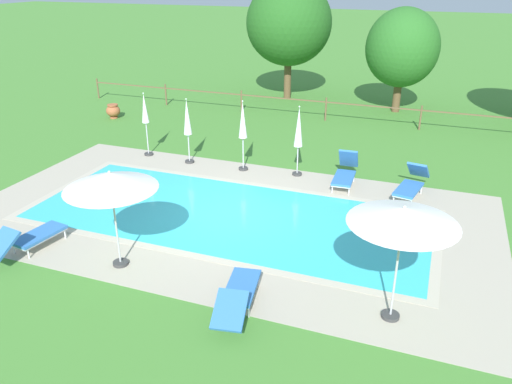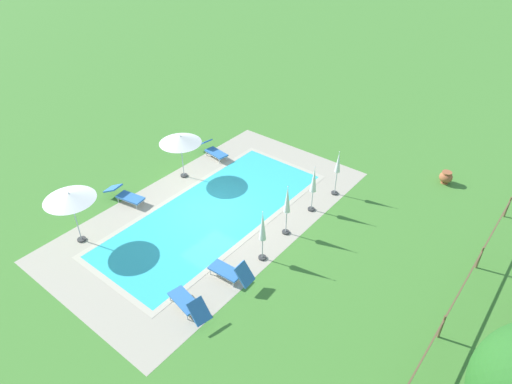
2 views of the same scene
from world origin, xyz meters
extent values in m
plane|color=#478433|center=(0.00, 0.00, 0.00)|extent=(160.00, 160.00, 0.00)
cube|color=#B2A893|center=(0.00, 0.00, 0.00)|extent=(14.55, 7.96, 0.01)
cube|color=#38C6D1|center=(0.00, 0.00, 0.01)|extent=(10.95, 4.37, 0.01)
cube|color=#C0B59F|center=(0.00, 2.31, 0.01)|extent=(11.43, 0.24, 0.01)
cube|color=#C0B59F|center=(0.00, -2.31, 0.01)|extent=(11.43, 0.24, 0.01)
cube|color=#C0B59F|center=(5.60, 0.00, 0.01)|extent=(0.24, 4.37, 0.01)
cube|color=#C0B59F|center=(-5.60, 0.00, 0.01)|extent=(0.24, 4.37, 0.01)
cube|color=#3370BC|center=(2.64, 3.09, 0.32)|extent=(0.66, 1.33, 0.07)
cube|color=#3370BC|center=(2.59, 3.99, 0.65)|extent=(0.63, 0.59, 0.71)
cube|color=silver|center=(2.64, 3.09, 0.26)|extent=(0.63, 1.30, 0.04)
cylinder|color=silver|center=(2.92, 2.55, 0.14)|extent=(0.04, 0.04, 0.28)
cylinder|color=silver|center=(2.41, 2.52, 0.14)|extent=(0.04, 0.04, 0.28)
cylinder|color=silver|center=(2.87, 3.65, 0.14)|extent=(0.04, 0.04, 0.28)
cylinder|color=silver|center=(2.36, 3.63, 0.14)|extent=(0.04, 0.04, 0.28)
cube|color=#3370BC|center=(-3.67, -3.20, 0.32)|extent=(0.78, 1.37, 0.07)
cube|color=#3370BC|center=(-3.82, -4.20, 0.54)|extent=(0.70, 0.82, 0.51)
cube|color=silver|center=(-3.67, -3.20, 0.26)|extent=(0.75, 1.34, 0.04)
cylinder|color=silver|center=(-3.84, -2.62, 0.14)|extent=(0.04, 0.04, 0.28)
cylinder|color=silver|center=(-3.34, -2.69, 0.14)|extent=(0.04, 0.04, 0.28)
cylinder|color=silver|center=(-4.00, -3.71, 0.14)|extent=(0.04, 0.04, 0.28)
cylinder|color=silver|center=(-3.50, -3.79, 0.14)|extent=(0.04, 0.04, 0.28)
cube|color=#3370BC|center=(4.62, 2.92, 0.32)|extent=(0.84, 1.39, 0.07)
cube|color=#3370BC|center=(4.80, 3.86, 0.60)|extent=(0.72, 0.77, 0.62)
cube|color=silver|center=(4.62, 2.92, 0.26)|extent=(0.80, 1.36, 0.04)
cylinder|color=silver|center=(4.76, 2.32, 0.14)|extent=(0.04, 0.04, 0.28)
cylinder|color=silver|center=(4.26, 2.42, 0.14)|extent=(0.04, 0.04, 0.28)
cylinder|color=silver|center=(4.98, 3.41, 0.14)|extent=(0.04, 0.04, 0.28)
cylinder|color=silver|center=(4.48, 3.51, 0.14)|extent=(0.04, 0.04, 0.28)
cube|color=#3370BC|center=(1.85, -3.51, 0.32)|extent=(0.81, 1.38, 0.07)
cube|color=#3370BC|center=(2.03, -4.53, 0.50)|extent=(0.73, 0.88, 0.42)
cube|color=silver|center=(1.85, -3.51, 0.26)|extent=(0.78, 1.35, 0.04)
cylinder|color=silver|center=(1.51, -3.01, 0.14)|extent=(0.04, 0.04, 0.28)
cylinder|color=silver|center=(2.01, -2.93, 0.14)|extent=(0.04, 0.04, 0.28)
cylinder|color=silver|center=(1.70, -4.10, 0.14)|extent=(0.04, 0.04, 0.28)
cylinder|color=silver|center=(2.20, -4.01, 0.14)|extent=(0.04, 0.04, 0.28)
cylinder|color=#383838|center=(-1.30, -3.25, 0.04)|extent=(0.36, 0.36, 0.08)
cylinder|color=#B2B5B7|center=(-1.30, -3.25, 1.15)|extent=(0.04, 0.04, 2.29)
cone|color=white|center=(-1.30, -3.25, 2.12)|extent=(2.06, 2.06, 0.38)
sphere|color=white|center=(-1.30, -3.25, 2.32)|extent=(0.06, 0.06, 0.06)
cylinder|color=#383838|center=(4.83, -3.03, 0.04)|extent=(0.36, 0.36, 0.08)
cylinder|color=#B2B5B7|center=(4.83, -3.03, 1.19)|extent=(0.04, 0.04, 2.39)
cone|color=white|center=(4.83, -3.03, 2.25)|extent=(2.04, 2.04, 0.31)
sphere|color=white|center=(4.83, -3.03, 2.42)|extent=(0.06, 0.06, 0.06)
cylinder|color=#383838|center=(-4.71, 3.54, 0.04)|extent=(0.32, 0.32, 0.08)
cylinder|color=#B2B5B7|center=(-4.71, 3.54, 0.62)|extent=(0.04, 0.04, 1.25)
cone|color=white|center=(-4.71, 3.54, 1.77)|extent=(0.26, 0.26, 1.04)
sphere|color=white|center=(-4.71, 3.54, 2.31)|extent=(0.05, 0.05, 0.05)
cylinder|color=#383838|center=(-2.93, 3.36, 0.04)|extent=(0.32, 0.32, 0.08)
cylinder|color=#B2B5B7|center=(-2.93, 3.36, 0.53)|extent=(0.04, 0.04, 1.06)
cone|color=white|center=(-2.93, 3.36, 1.66)|extent=(0.28, 0.28, 1.21)
sphere|color=white|center=(-2.93, 3.36, 2.29)|extent=(0.05, 0.05, 0.05)
cylinder|color=#383838|center=(-0.88, 3.38, 0.04)|extent=(0.32, 0.32, 0.08)
cylinder|color=#B2B5B7|center=(-0.88, 3.38, 0.58)|extent=(0.04, 0.04, 1.16)
cone|color=white|center=(-0.88, 3.38, 1.76)|extent=(0.28, 0.28, 1.22)
sphere|color=white|center=(-0.88, 3.38, 2.39)|extent=(0.05, 0.05, 0.05)
cylinder|color=#383838|center=(0.99, 3.56, 0.04)|extent=(0.32, 0.32, 0.08)
cylinder|color=#B2B5B7|center=(0.99, 3.56, 0.51)|extent=(0.04, 0.04, 1.02)
cone|color=white|center=(0.99, 3.56, 1.67)|extent=(0.28, 0.28, 1.29)
sphere|color=white|center=(0.99, 3.56, 2.33)|extent=(0.05, 0.05, 0.05)
cylinder|color=#A85B38|center=(-8.92, 7.36, 0.04)|extent=(0.35, 0.35, 0.08)
ellipsoid|color=#A85B38|center=(-8.92, 7.36, 0.35)|extent=(0.63, 0.63, 0.54)
cylinder|color=#A85B38|center=(-8.92, 7.36, 0.62)|extent=(0.48, 0.48, 0.06)
cylinder|color=brown|center=(-12.00, 10.40, 0.53)|extent=(0.08, 0.08, 1.05)
cylinder|color=brown|center=(-7.89, 10.40, 0.53)|extent=(0.08, 0.08, 1.05)
cylinder|color=brown|center=(-3.78, 10.40, 0.53)|extent=(0.08, 0.08, 1.05)
cylinder|color=brown|center=(0.33, 10.40, 0.53)|extent=(0.08, 0.08, 1.05)
cylinder|color=brown|center=(4.44, 10.40, 0.53)|extent=(0.08, 0.08, 1.05)
cube|color=brown|center=(0.33, 10.40, 0.85)|extent=(24.66, 0.05, 0.05)
cylinder|color=brown|center=(3.13, 13.17, 0.83)|extent=(0.37, 0.37, 1.65)
ellipsoid|color=#286623|center=(3.13, 13.17, 3.00)|extent=(3.36, 3.36, 3.60)
cylinder|color=brown|center=(-2.61, 14.02, 1.12)|extent=(0.37, 0.37, 2.23)
ellipsoid|color=#235B1E|center=(-2.61, 14.02, 3.82)|extent=(4.32, 4.32, 4.24)
camera|label=1|loc=(5.18, -11.54, 6.31)|focal=35.30mm
camera|label=2|loc=(11.37, 11.49, 12.39)|focal=31.33mm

